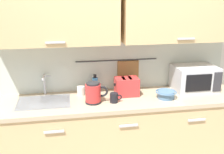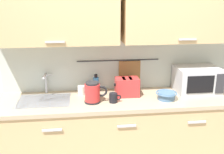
{
  "view_description": "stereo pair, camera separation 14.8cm",
  "coord_description": "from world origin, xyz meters",
  "px_view_note": "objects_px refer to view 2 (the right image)",
  "views": [
    {
      "loc": [
        -0.55,
        -2.23,
        1.92
      ],
      "look_at": [
        -0.1,
        0.33,
        1.12
      ],
      "focal_mm": 43.16,
      "sensor_mm": 36.0,
      "label": 1
    },
    {
      "loc": [
        -0.4,
        -2.25,
        1.92
      ],
      "look_at": [
        -0.1,
        0.33,
        1.12
      ],
      "focal_mm": 43.16,
      "sensor_mm": 36.0,
      "label": 2
    }
  ],
  "objects_px": {
    "mug_near_sink": "(82,90)",
    "mug_by_kettle": "(114,98)",
    "dish_soap_bottle": "(96,84)",
    "toaster": "(127,87)",
    "electric_kettle": "(93,93)",
    "microwave": "(197,79)",
    "mixing_bowl": "(166,95)"
  },
  "relations": [
    {
      "from": "toaster",
      "to": "mug_near_sink",
      "type": "bearing_deg",
      "value": 169.23
    },
    {
      "from": "toaster",
      "to": "mug_by_kettle",
      "type": "relative_size",
      "value": 2.13
    },
    {
      "from": "mug_near_sink",
      "to": "electric_kettle",
      "type": "bearing_deg",
      "value": -65.68
    },
    {
      "from": "electric_kettle",
      "to": "mug_near_sink",
      "type": "height_order",
      "value": "electric_kettle"
    },
    {
      "from": "microwave",
      "to": "mug_by_kettle",
      "type": "relative_size",
      "value": 3.83
    },
    {
      "from": "electric_kettle",
      "to": "toaster",
      "type": "relative_size",
      "value": 0.89
    },
    {
      "from": "mug_by_kettle",
      "to": "mug_near_sink",
      "type": "bearing_deg",
      "value": 139.69
    },
    {
      "from": "toaster",
      "to": "microwave",
      "type": "bearing_deg",
      "value": 3.14
    },
    {
      "from": "microwave",
      "to": "mug_near_sink",
      "type": "xyz_separation_m",
      "value": [
        -1.25,
        0.05,
        -0.09
      ]
    },
    {
      "from": "microwave",
      "to": "electric_kettle",
      "type": "height_order",
      "value": "microwave"
    },
    {
      "from": "toaster",
      "to": "mug_by_kettle",
      "type": "distance_m",
      "value": 0.24
    },
    {
      "from": "mug_near_sink",
      "to": "toaster",
      "type": "distance_m",
      "value": 0.48
    },
    {
      "from": "electric_kettle",
      "to": "dish_soap_bottle",
      "type": "distance_m",
      "value": 0.31
    },
    {
      "from": "microwave",
      "to": "dish_soap_bottle",
      "type": "bearing_deg",
      "value": 173.8
    },
    {
      "from": "dish_soap_bottle",
      "to": "mixing_bowl",
      "type": "distance_m",
      "value": 0.76
    },
    {
      "from": "microwave",
      "to": "mug_by_kettle",
      "type": "xyz_separation_m",
      "value": [
        -0.94,
        -0.21,
        -0.09
      ]
    },
    {
      "from": "dish_soap_bottle",
      "to": "toaster",
      "type": "distance_m",
      "value": 0.35
    },
    {
      "from": "mug_near_sink",
      "to": "mug_by_kettle",
      "type": "distance_m",
      "value": 0.4
    },
    {
      "from": "mug_near_sink",
      "to": "mixing_bowl",
      "type": "height_order",
      "value": "mug_near_sink"
    },
    {
      "from": "mug_near_sink",
      "to": "mug_by_kettle",
      "type": "relative_size",
      "value": 1.0
    },
    {
      "from": "electric_kettle",
      "to": "mug_by_kettle",
      "type": "relative_size",
      "value": 1.89
    },
    {
      "from": "mug_by_kettle",
      "to": "toaster",
      "type": "bearing_deg",
      "value": 46.36
    },
    {
      "from": "mug_near_sink",
      "to": "mug_by_kettle",
      "type": "bearing_deg",
      "value": -40.31
    },
    {
      "from": "mug_near_sink",
      "to": "microwave",
      "type": "bearing_deg",
      "value": -2.15
    },
    {
      "from": "electric_kettle",
      "to": "mixing_bowl",
      "type": "relative_size",
      "value": 1.06
    },
    {
      "from": "mug_by_kettle",
      "to": "dish_soap_bottle",
      "type": "bearing_deg",
      "value": 114.49
    },
    {
      "from": "dish_soap_bottle",
      "to": "toaster",
      "type": "height_order",
      "value": "dish_soap_bottle"
    },
    {
      "from": "microwave",
      "to": "mug_near_sink",
      "type": "distance_m",
      "value": 1.25
    },
    {
      "from": "electric_kettle",
      "to": "mixing_bowl",
      "type": "distance_m",
      "value": 0.74
    },
    {
      "from": "microwave",
      "to": "mixing_bowl",
      "type": "relative_size",
      "value": 2.15
    },
    {
      "from": "electric_kettle",
      "to": "mug_by_kettle",
      "type": "bearing_deg",
      "value": -7.38
    },
    {
      "from": "mug_near_sink",
      "to": "dish_soap_bottle",
      "type": "bearing_deg",
      "value": 24.75
    }
  ]
}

